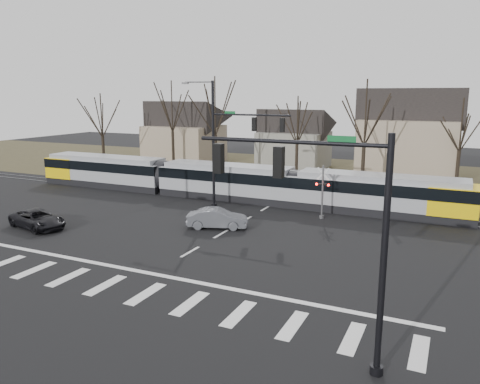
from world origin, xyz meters
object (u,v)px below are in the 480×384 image
at_px(tram, 226,180).
at_px(suv, 37,219).
at_px(sedan, 217,218).
at_px(rail_crossing_signal, 322,194).

xyz_separation_m(tram, suv, (-7.60, -14.09, -1.04)).
xyz_separation_m(sedan, suv, (-11.34, -5.29, -0.05)).
height_order(sedan, suv, sedan).
height_order(tram, sedan, tram).
bearing_deg(tram, sedan, -66.97).
height_order(tram, rail_crossing_signal, rail_crossing_signal).
height_order(sedan, rail_crossing_signal, rail_crossing_signal).
distance_m(sedan, suv, 12.52).
distance_m(tram, suv, 16.04).
bearing_deg(sedan, tram, 3.26).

